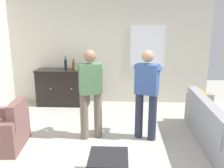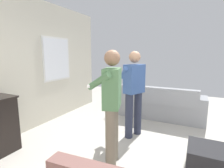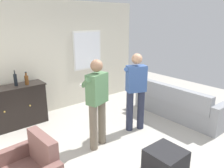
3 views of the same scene
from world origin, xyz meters
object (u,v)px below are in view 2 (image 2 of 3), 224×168
at_px(person_standing_left, 111,103).
at_px(ottoman, 208,160).
at_px(person_standing_right, 134,90).
at_px(couch, 156,106).

bearing_deg(person_standing_left, ottoman, -72.59).
bearing_deg(person_standing_left, person_standing_right, 1.28).
relative_size(ottoman, person_standing_right, 0.32).
height_order(ottoman, person_standing_left, person_standing_left).
relative_size(person_standing_left, person_standing_right, 1.00).
bearing_deg(couch, person_standing_left, 174.89).
distance_m(ottoman, person_standing_right, 1.63).
bearing_deg(person_standing_right, person_standing_left, -178.72).
bearing_deg(person_standing_right, couch, -10.56).
xyz_separation_m(couch, ottoman, (-1.81, -1.09, -0.14)).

